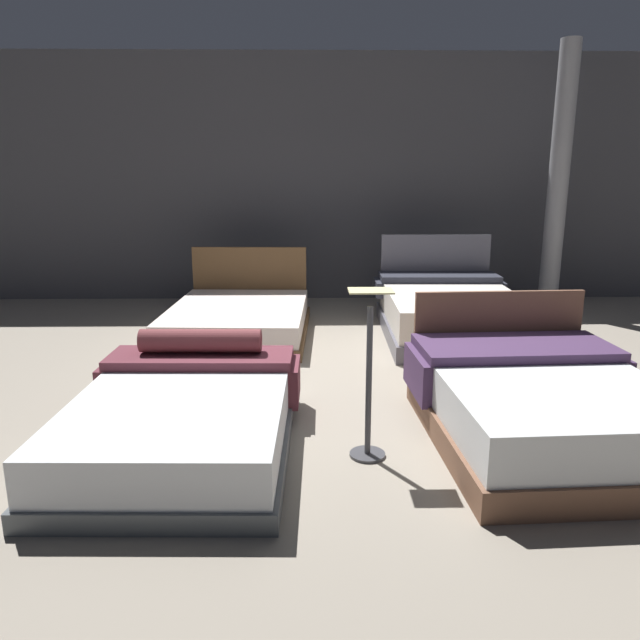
% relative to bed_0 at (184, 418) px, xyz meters
% --- Properties ---
extents(ground_plane, '(18.00, 18.00, 0.02)m').
position_rel_bed_0_xyz_m(ground_plane, '(1.25, 1.45, -0.23)').
color(ground_plane, gray).
extents(showroom_back_wall, '(18.00, 0.06, 3.50)m').
position_rel_bed_0_xyz_m(showroom_back_wall, '(1.25, 5.12, 1.53)').
color(showroom_back_wall, '#47474C').
rests_on(showroom_back_wall, ground_plane).
extents(bed_0, '(1.54, 1.99, 0.67)m').
position_rel_bed_0_xyz_m(bed_0, '(0.00, 0.00, 0.00)').
color(bed_0, '#4F5558').
rests_on(bed_0, ground_plane).
extents(bed_1, '(1.63, 1.99, 0.91)m').
position_rel_bed_0_xyz_m(bed_1, '(2.47, 0.09, 0.05)').
color(bed_1, brown).
rests_on(bed_1, ground_plane).
extents(bed_2, '(1.66, 2.14, 0.91)m').
position_rel_bed_0_xyz_m(bed_2, '(0.04, 2.99, -0.03)').
color(bed_2, brown).
rests_on(bed_2, ground_plane).
extents(bed_3, '(1.62, 2.19, 1.07)m').
position_rel_bed_0_xyz_m(bed_3, '(2.49, 2.92, 0.06)').
color(bed_3, '#55545F').
rests_on(bed_3, ground_plane).
extents(price_sign, '(0.28, 0.24, 1.14)m').
position_rel_bed_0_xyz_m(price_sign, '(1.25, -0.14, 0.22)').
color(price_sign, '#3F3F44').
rests_on(price_sign, ground_plane).
extents(support_pillar, '(0.26, 0.26, 3.50)m').
position_rel_bed_0_xyz_m(support_pillar, '(4.18, 4.28, 1.53)').
color(support_pillar, '#99999E').
rests_on(support_pillar, ground_plane).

